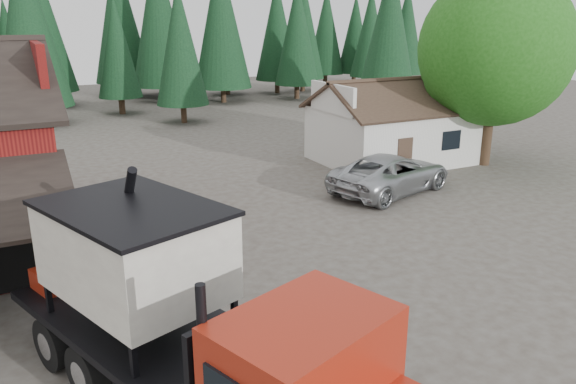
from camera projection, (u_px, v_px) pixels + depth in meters
name	position (u px, v px, depth m)	size (l,w,h in m)	color
ground	(292.00, 318.00, 15.14)	(120.00, 120.00, 0.00)	#453E36
farmhouse	(393.00, 131.00, 31.30)	(8.60, 6.42, 4.65)	silver
deciduous_tree	(496.00, 55.00, 29.18)	(8.00, 8.00, 10.20)	#382619
conifer_backdrop	(82.00, 107.00, 50.96)	(76.00, 16.00, 16.00)	black
near_pine_b	(180.00, 44.00, 41.55)	(3.96, 3.96, 10.40)	#382619
near_pine_c	(389.00, 29.00, 44.69)	(4.84, 4.84, 12.40)	#382619
near_pine_d	(27.00, 23.00, 40.22)	(5.28, 5.28, 13.40)	#382619
feed_truck	(190.00, 318.00, 10.80)	(6.19, 10.83, 4.74)	black
silver_car	(391.00, 173.00, 25.83)	(2.96, 6.42, 1.78)	#ACB0B4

